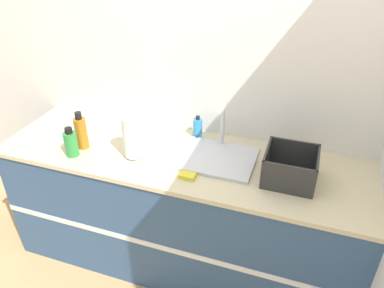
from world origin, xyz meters
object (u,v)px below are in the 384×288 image
at_px(sink, 215,156).
at_px(dish_rack, 290,169).
at_px(bottle_green, 71,143).
at_px(bottle_amber, 81,132).
at_px(paper_towel_roll, 133,137).
at_px(soap_dispenser, 198,128).

relative_size(sink, dish_rack, 1.72).
height_order(sink, bottle_green, sink).
distance_m(dish_rack, bottle_amber, 1.28).
bearing_deg(bottle_green, sink, 16.33).
xyz_separation_m(dish_rack, bottle_amber, (-1.28, -0.08, 0.04)).
bearing_deg(paper_towel_roll, sink, 15.79).
height_order(paper_towel_roll, dish_rack, paper_towel_roll).
relative_size(bottle_amber, bottle_green, 1.30).
relative_size(sink, bottle_green, 2.54).
height_order(paper_towel_roll, bottle_green, paper_towel_roll).
xyz_separation_m(sink, soap_dispenser, (-0.18, 0.22, 0.05)).
relative_size(paper_towel_roll, soap_dispenser, 1.77).
bearing_deg(paper_towel_roll, bottle_amber, -178.35).
distance_m(bottle_green, soap_dispenser, 0.81).
distance_m(paper_towel_roll, dish_rack, 0.93).
bearing_deg(bottle_green, bottle_amber, 84.95).
xyz_separation_m(sink, paper_towel_roll, (-0.48, -0.14, 0.12)).
distance_m(bottle_amber, soap_dispenser, 0.74).
bearing_deg(paper_towel_roll, dish_rack, 4.40).
xyz_separation_m(bottle_amber, soap_dispenser, (0.65, 0.36, -0.04)).
bearing_deg(soap_dispenser, paper_towel_roll, -129.69).
relative_size(bottle_green, soap_dispenser, 1.24).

